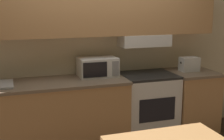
# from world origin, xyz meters

# --- Properties ---
(ground_plane) EXTENTS (16.00, 16.00, 0.00)m
(ground_plane) POSITION_xyz_m (0.00, 0.00, 0.00)
(ground_plane) COLOR #3D2D23
(wall_back) EXTENTS (5.64, 0.38, 2.55)m
(wall_back) POSITION_xyz_m (0.02, -0.06, 1.49)
(wall_back) COLOR beige
(wall_back) RESTS_ON ground_plane
(lower_counter_main) EXTENTS (1.91, 0.68, 0.91)m
(lower_counter_main) POSITION_xyz_m (-0.67, -0.33, 0.45)
(lower_counter_main) COLOR tan
(lower_counter_main) RESTS_ON ground_plane
(lower_counter_right_stub) EXTENTS (0.62, 0.68, 0.91)m
(lower_counter_right_stub) POSITION_xyz_m (1.32, -0.33, 0.46)
(lower_counter_right_stub) COLOR tan
(lower_counter_right_stub) RESTS_ON ground_plane
(stove_range) EXTENTS (0.72, 0.63, 0.91)m
(stove_range) POSITION_xyz_m (0.65, -0.31, 0.45)
(stove_range) COLOR silver
(stove_range) RESTS_ON ground_plane
(microwave) EXTENTS (0.50, 0.37, 0.25)m
(microwave) POSITION_xyz_m (-0.03, -0.20, 1.03)
(microwave) COLOR silver
(microwave) RESTS_ON lower_counter_main
(toaster) EXTENTS (0.27, 0.16, 0.20)m
(toaster) POSITION_xyz_m (1.28, -0.31, 1.01)
(toaster) COLOR silver
(toaster) RESTS_ON lower_counter_right_stub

